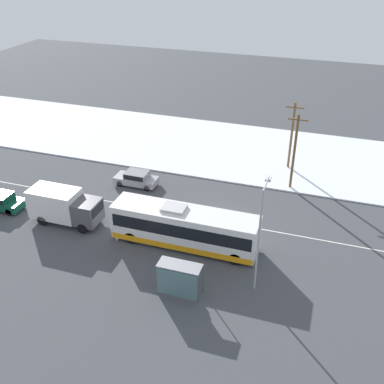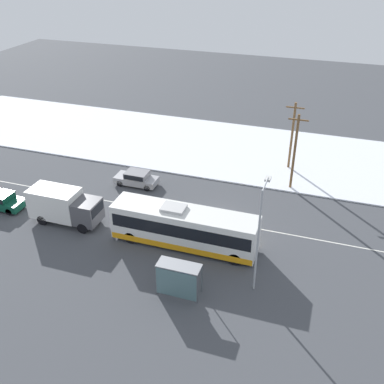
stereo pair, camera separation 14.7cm
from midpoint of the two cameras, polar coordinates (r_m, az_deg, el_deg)
name	(u,v)px [view 2 (the right image)]	position (r m, az deg, el deg)	size (l,w,h in m)	color
ground_plane	(217,221)	(38.39, 3.36, -3.72)	(120.00, 120.00, 0.00)	#424449
snow_lot	(253,152)	(50.79, 7.82, 5.03)	(80.00, 15.20, 0.12)	silver
lane_marking_center	(217,221)	(38.39, 3.36, -3.72)	(60.00, 0.12, 0.00)	silver
city_bus	(184,227)	(34.69, -0.85, -4.51)	(11.44, 2.57, 3.34)	white
box_truck	(64,205)	(38.89, -15.87, -1.61)	(6.04, 2.30, 2.97)	silver
sedan_car	(137,178)	(43.73, -6.95, 1.81)	(4.15, 1.80, 1.42)	#9E9EA3
parked_car_near_truck	(1,200)	(43.17, -22.98, -0.94)	(4.03, 1.80, 1.46)	#0F4733
pedestrian_at_stop	(184,270)	(31.41, -0.87, -9.92)	(0.66, 0.29, 1.84)	#23232D
bus_shelter	(178,276)	(30.12, -1.69, -10.63)	(2.94, 1.20, 2.40)	gray
streetlamp	(260,227)	(29.35, 8.78, -4.39)	(0.36, 2.31, 7.83)	#9EA3A8
utility_pole_roadside	(295,151)	(42.52, 13.00, 5.09)	(1.80, 0.24, 7.45)	brown
utility_pole_snowlot	(292,135)	(46.53, 12.68, 7.09)	(1.80, 0.24, 7.07)	brown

